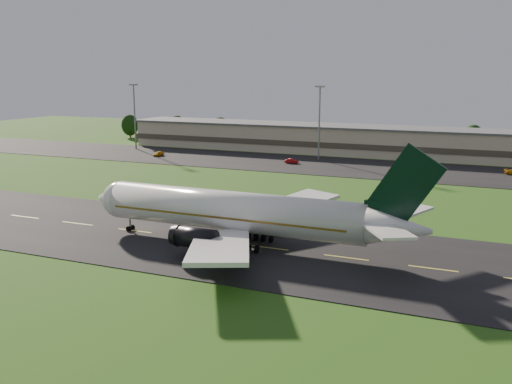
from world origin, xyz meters
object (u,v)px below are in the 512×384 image
at_px(light_mast_west, 134,109).
at_px(service_vehicle_c, 416,167).
at_px(light_mast_centre, 319,114).
at_px(service_vehicle_a, 159,154).
at_px(service_vehicle_b, 292,161).
at_px(airliner, 238,213).
at_px(terminal, 339,140).

bearing_deg(light_mast_west, service_vehicle_c, -4.09).
bearing_deg(light_mast_centre, service_vehicle_c, -12.94).
bearing_deg(service_vehicle_c, service_vehicle_a, -156.86).
bearing_deg(service_vehicle_c, service_vehicle_b, -156.38).
relative_size(service_vehicle_a, service_vehicle_c, 0.74).
bearing_deg(service_vehicle_c, light_mast_centre, -173.18).
height_order(airliner, terminal, airliner).
distance_m(service_vehicle_a, service_vehicle_c, 72.22).
xyz_separation_m(airliner, light_mast_centre, (-12.51, 80.00, 8.08)).
bearing_deg(terminal, service_vehicle_b, -104.38).
xyz_separation_m(light_mast_west, service_vehicle_c, (87.11, -6.23, -11.89)).
bearing_deg(service_vehicle_c, airliner, -81.43).
distance_m(light_mast_west, service_vehicle_b, 57.02).
relative_size(light_mast_west, service_vehicle_c, 3.78).
bearing_deg(service_vehicle_a, light_mast_west, 146.70).
bearing_deg(airliner, service_vehicle_b, 103.88).
xyz_separation_m(light_mast_west, light_mast_centre, (60.00, 0.00, 0.00)).
relative_size(terminal, service_vehicle_a, 36.35).
relative_size(airliner, light_mast_centre, 2.52).
relative_size(airliner, service_vehicle_a, 12.84).
bearing_deg(service_vehicle_b, terminal, -14.43).
bearing_deg(light_mast_west, light_mast_centre, 0.00).
distance_m(service_vehicle_a, service_vehicle_b, 40.14).
height_order(terminal, light_mast_centre, light_mast_centre).
height_order(light_mast_centre, service_vehicle_b, light_mast_centre).
bearing_deg(terminal, service_vehicle_a, -150.11).
distance_m(service_vehicle_b, service_vehicle_c, 32.08).
height_order(service_vehicle_a, service_vehicle_b, service_vehicle_a).
bearing_deg(service_vehicle_a, service_vehicle_b, 4.61).
bearing_deg(service_vehicle_b, light_mast_centre, -30.34).
relative_size(light_mast_west, service_vehicle_b, 5.52).
bearing_deg(light_mast_centre, airliner, -81.11).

